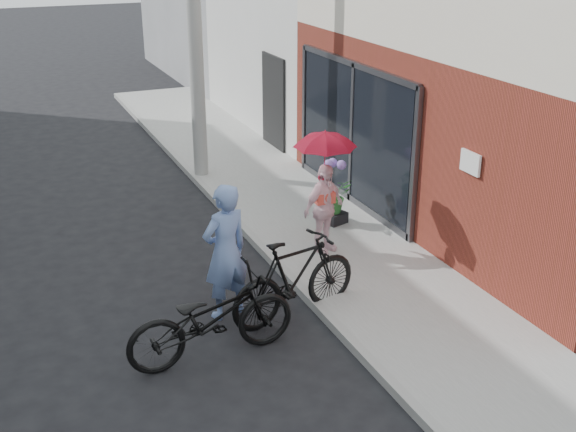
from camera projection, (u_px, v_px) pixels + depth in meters
ground at (260, 336)px, 9.07m from camera, size 80.00×80.00×0.00m
sidewalk at (336, 244)px, 11.51m from camera, size 2.20×24.00×0.12m
curb at (269, 256)px, 11.09m from camera, size 0.12×24.00×0.12m
officer at (225, 252)px, 9.22m from camera, size 0.76×0.61×1.83m
bike_left at (211, 318)px, 8.42m from camera, size 2.09×0.82×1.08m
bike_right at (295, 278)px, 9.29m from camera, size 1.97×0.92×1.14m
kimono_woman at (324, 209)px, 10.87m from camera, size 0.88×0.62×1.39m
parasol at (325, 139)px, 10.46m from camera, size 0.88×0.88×0.78m
planter at (334, 217)px, 12.14m from camera, size 0.44×0.44×0.18m
potted_plant at (335, 195)px, 11.99m from camera, size 0.54×0.47×0.60m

